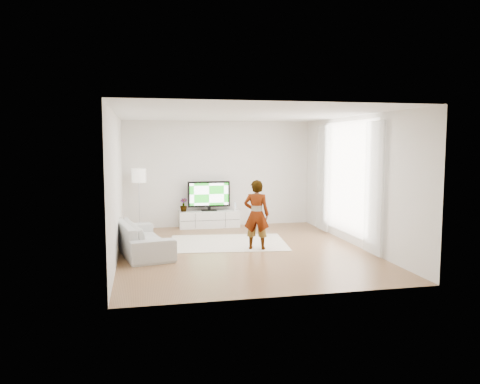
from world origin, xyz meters
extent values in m
plane|color=olive|center=(0.00, 0.00, 0.00)|extent=(6.00, 6.00, 0.00)
plane|color=white|center=(0.00, 0.00, 2.80)|extent=(6.00, 6.00, 0.00)
cube|color=silver|center=(-2.50, 0.00, 1.40)|extent=(0.02, 6.00, 2.80)
cube|color=silver|center=(2.50, 0.00, 1.40)|extent=(0.02, 6.00, 2.80)
cube|color=silver|center=(0.00, 3.00, 1.40)|extent=(5.00, 0.02, 2.80)
cube|color=silver|center=(0.00, -3.00, 1.40)|extent=(5.00, 0.02, 2.80)
cube|color=white|center=(2.48, 0.30, 1.45)|extent=(0.01, 2.60, 2.50)
cube|color=white|center=(2.40, -1.00, 1.35)|extent=(0.04, 0.70, 2.60)
cube|color=white|center=(2.40, 1.60, 1.35)|extent=(0.04, 0.70, 2.60)
cube|color=white|center=(-0.29, 2.77, 0.22)|extent=(1.58, 0.44, 0.44)
cube|color=black|center=(-0.29, 2.54, 0.22)|extent=(1.53, 0.00, 0.01)
cube|color=black|center=(-0.69, 2.54, 0.22)|extent=(0.01, 0.00, 0.39)
cube|color=black|center=(0.10, 2.54, 0.22)|extent=(0.01, 0.00, 0.39)
cube|color=black|center=(-0.29, 2.79, 0.45)|extent=(0.40, 0.22, 0.02)
cube|color=black|center=(-0.29, 2.79, 0.50)|extent=(0.08, 0.05, 0.08)
cube|color=black|center=(-0.29, 2.79, 0.88)|extent=(1.11, 0.06, 0.68)
cube|color=#178E17|center=(-0.29, 2.76, 0.88)|extent=(1.01, 0.01, 0.58)
cube|color=white|center=(0.40, 2.77, 0.55)|extent=(0.07, 0.17, 0.22)
cube|color=#4CB2FF|center=(0.40, 2.68, 0.58)|extent=(0.01, 0.00, 0.12)
imported|color=#3F7238|center=(-0.96, 2.77, 0.62)|extent=(0.25, 0.25, 0.35)
cube|color=white|center=(-0.17, 0.76, 0.01)|extent=(2.75, 2.12, 0.01)
imported|color=#334772|center=(0.30, 0.02, 0.74)|extent=(0.62, 0.51, 1.45)
imported|color=#B6B6B1|center=(-2.03, 0.21, 0.32)|extent=(1.26, 2.29, 0.63)
cylinder|color=silver|center=(-2.08, 2.65, 0.01)|extent=(0.27, 0.27, 0.02)
cylinder|color=silver|center=(-2.08, 2.65, 0.63)|extent=(0.04, 0.04, 1.22)
cylinder|color=white|center=(-2.08, 2.65, 1.41)|extent=(0.35, 0.35, 0.34)
camera|label=1|loc=(-2.03, -9.31, 2.22)|focal=35.00mm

